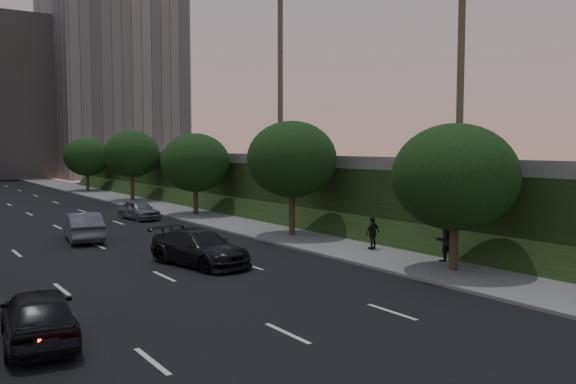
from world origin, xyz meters
TOP-DOWN VIEW (x-y plane):
  - road_surface at (0.00, 30.00)m, footprint 16.00×140.00m
  - sidewalk_right at (10.25, 30.00)m, footprint 4.50×140.00m
  - embankment at (22.00, 28.00)m, footprint 18.00×90.00m
  - parapet_wall at (13.50, 28.00)m, footprint 0.35×90.00m
  - office_block_right at (24.00, 96.00)m, footprint 20.00×22.00m
  - tree_right_a at (10.30, 8.00)m, footprint 5.20×5.20m
  - tree_right_b at (10.30, 20.00)m, footprint 5.20×5.20m
  - tree_right_c at (10.30, 33.00)m, footprint 5.20×5.20m
  - tree_right_d at (10.30, 47.00)m, footprint 5.20×5.20m
  - tree_right_e at (10.30, 62.00)m, footprint 5.20×5.20m
  - sedan_near_left at (-6.00, 8.00)m, footprint 2.38×4.74m
  - sedan_mid_left at (-0.17, 25.25)m, footprint 2.39×5.11m
  - sedan_near_right at (2.23, 15.39)m, footprint 3.30×5.78m
  - sedan_far_right at (5.87, 33.01)m, footprint 2.15×4.31m
  - pedestrian_b at (11.47, 9.58)m, footprint 0.96×0.77m
  - pedestrian_c at (10.89, 13.67)m, footprint 1.02×0.56m

SIDE VIEW (x-z plane):
  - road_surface at x=0.00m, z-range 0.00..0.02m
  - sidewalk_right at x=10.25m, z-range 0.00..0.15m
  - sedan_far_right at x=5.87m, z-range 0.00..1.41m
  - sedan_near_left at x=-6.00m, z-range 0.00..1.55m
  - sedan_near_right at x=2.23m, z-range 0.00..1.58m
  - sedan_mid_left at x=-0.17m, z-range 0.00..1.62m
  - pedestrian_c at x=10.89m, z-range 0.15..1.79m
  - pedestrian_b at x=11.47m, z-range 0.15..2.05m
  - embankment at x=22.00m, z-range 0.00..4.00m
  - tree_right_a at x=10.30m, z-range 0.90..7.14m
  - tree_right_c at x=10.30m, z-range 0.90..7.14m
  - tree_right_e at x=10.30m, z-range 0.90..7.14m
  - parapet_wall at x=13.50m, z-range 4.00..4.70m
  - tree_right_b at x=10.30m, z-range 1.15..7.88m
  - tree_right_d at x=10.30m, z-range 1.15..7.88m
  - office_block_right at x=24.00m, z-range 0.00..36.00m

